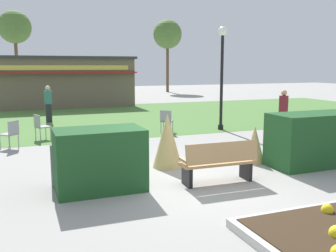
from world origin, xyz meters
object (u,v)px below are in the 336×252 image
at_px(park_bench, 219,162).
at_px(lamppost_mid, 222,66).
at_px(cafe_chair_center, 40,125).
at_px(tree_left_bg, 15,28).
at_px(trash_bin, 63,165).
at_px(cafe_chair_west, 11,132).
at_px(parked_car_west_slot, 20,91).
at_px(tree_right_bg, 168,35).
at_px(cafe_chair_east, 166,119).
at_px(person_strolling, 48,104).
at_px(food_kiosk, 63,81).
at_px(person_standing, 283,112).

bearing_deg(park_bench, lamppost_mid, 60.59).
relative_size(cafe_chair_center, tree_left_bg, 0.12).
height_order(trash_bin, cafe_chair_west, trash_bin).
distance_m(parked_car_west_slot, tree_right_bg, 15.10).
relative_size(cafe_chair_east, person_strolling, 0.53).
bearing_deg(lamppost_mid, food_kiosk, 112.18).
relative_size(park_bench, parked_car_west_slot, 0.39).
bearing_deg(person_strolling, cafe_chair_center, 172.36).
bearing_deg(trash_bin, food_kiosk, 83.92).
distance_m(food_kiosk, cafe_chair_west, 13.27).
relative_size(lamppost_mid, cafe_chair_east, 4.61).
height_order(person_standing, tree_right_bg, tree_right_bg).
bearing_deg(person_standing, cafe_chair_center, 47.27).
xyz_separation_m(cafe_chair_west, cafe_chair_east, (5.55, 0.89, 0.00)).
distance_m(trash_bin, person_standing, 9.10).
height_order(lamppost_mid, person_strolling, lamppost_mid).
xyz_separation_m(food_kiosk, cafe_chair_center, (-2.04, -11.69, -1.07)).
distance_m(cafe_chair_center, person_standing, 8.90).
height_order(trash_bin, cafe_chair_center, trash_bin).
height_order(park_bench, food_kiosk, food_kiosk).
xyz_separation_m(park_bench, food_kiosk, (-1.37, 18.41, 1.12)).
bearing_deg(tree_right_bg, tree_left_bg, 177.98).
bearing_deg(tree_right_bg, lamppost_mid, -105.70).
relative_size(park_bench, cafe_chair_east, 1.92).
bearing_deg(park_bench, cafe_chair_west, 128.20).
xyz_separation_m(cafe_chair_west, tree_left_bg, (0.17, 23.29, 5.29)).
bearing_deg(cafe_chair_west, trash_bin, -75.78).
xyz_separation_m(park_bench, trash_bin, (-3.21, 1.08, -0.02)).
relative_size(parked_car_west_slot, tree_right_bg, 0.62).
distance_m(food_kiosk, tree_right_bg, 15.41).
height_order(park_bench, parked_car_west_slot, parked_car_west_slot).
distance_m(lamppost_mid, food_kiosk, 13.09).
distance_m(cafe_chair_west, tree_right_bg, 27.27).
relative_size(park_bench, tree_left_bg, 0.23).
relative_size(person_standing, tree_left_bg, 0.23).
xyz_separation_m(person_strolling, tree_left_bg, (-1.34, 17.81, 4.96)).
relative_size(food_kiosk, tree_left_bg, 1.21).
xyz_separation_m(lamppost_mid, cafe_chair_east, (-2.35, 0.08, -2.06)).
relative_size(cafe_chair_west, person_standing, 0.53).
bearing_deg(parked_car_west_slot, tree_right_bg, 14.99).
relative_size(food_kiosk, tree_right_bg, 1.26).
relative_size(cafe_chair_west, tree_left_bg, 0.12).
relative_size(cafe_chair_east, parked_car_west_slot, 0.20).
relative_size(lamppost_mid, parked_car_west_slot, 0.94).
bearing_deg(cafe_chair_west, tree_right_bg, 58.30).
xyz_separation_m(tree_left_bg, tree_right_bg, (13.91, -0.49, -0.24)).
xyz_separation_m(trash_bin, cafe_chair_east, (4.43, 5.32, 0.07)).
bearing_deg(lamppost_mid, parked_car_west_slot, 112.55).
height_order(cafe_chair_center, person_strolling, person_strolling).
relative_size(park_bench, cafe_chair_west, 1.92).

